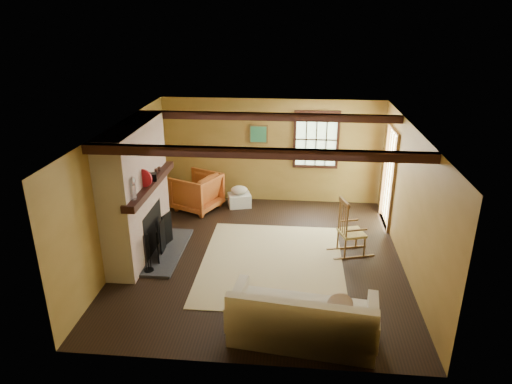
# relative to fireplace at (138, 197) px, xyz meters

# --- Properties ---
(ground) EXTENTS (5.50, 5.50, 0.00)m
(ground) POSITION_rel_fireplace_xyz_m (2.23, 0.00, -1.10)
(ground) COLOR black
(ground) RESTS_ON ground
(room_envelope) EXTENTS (5.02, 5.52, 2.44)m
(room_envelope) POSITION_rel_fireplace_xyz_m (2.45, 0.26, 0.53)
(room_envelope) COLOR olive
(room_envelope) RESTS_ON ground
(fireplace) EXTENTS (1.02, 2.30, 2.40)m
(fireplace) POSITION_rel_fireplace_xyz_m (0.00, 0.00, 0.00)
(fireplace) COLOR brown
(fireplace) RESTS_ON ground
(rug) EXTENTS (2.50, 3.00, 0.01)m
(rug) POSITION_rel_fireplace_xyz_m (2.43, -0.20, -1.10)
(rug) COLOR beige
(rug) RESTS_ON ground
(rocking_chair) EXTENTS (0.87, 0.61, 1.08)m
(rocking_chair) POSITION_rel_fireplace_xyz_m (3.81, 0.28, -0.65)
(rocking_chair) COLOR tan
(rocking_chair) RESTS_ON ground
(sofa) EXTENTS (2.06, 1.10, 0.80)m
(sofa) POSITION_rel_fireplace_xyz_m (2.95, -2.20, -0.82)
(sofa) COLOR silver
(sofa) RESTS_ON ground
(firewood_pile) EXTENTS (0.63, 0.11, 0.23)m
(firewood_pile) POSITION_rel_fireplace_xyz_m (0.43, 2.47, -0.99)
(firewood_pile) COLOR brown
(firewood_pile) RESTS_ON ground
(laundry_basket) EXTENTS (0.59, 0.51, 0.30)m
(laundry_basket) POSITION_rel_fireplace_xyz_m (1.53, 2.29, -0.95)
(laundry_basket) COLOR white
(laundry_basket) RESTS_ON ground
(basket_pillow) EXTENTS (0.42, 0.36, 0.19)m
(basket_pillow) POSITION_rel_fireplace_xyz_m (1.53, 2.29, -0.71)
(basket_pillow) COLOR silver
(basket_pillow) RESTS_ON laundry_basket
(armchair) EXTENTS (1.21, 1.20, 0.84)m
(armchair) POSITION_rel_fireplace_xyz_m (0.60, 2.04, -0.69)
(armchair) COLOR #BF6026
(armchair) RESTS_ON ground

